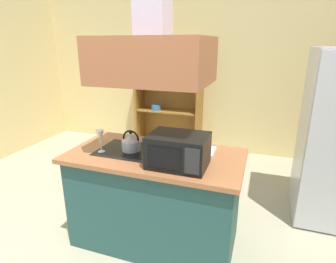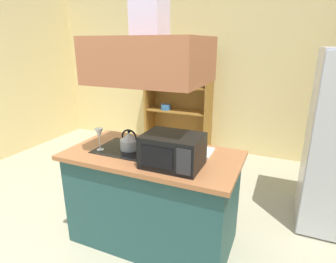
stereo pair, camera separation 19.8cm
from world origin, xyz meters
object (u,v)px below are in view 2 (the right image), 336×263
at_px(dish_cabinet, 179,107).
at_px(kettle, 129,141).
at_px(cutting_board, 194,151).
at_px(microwave, 173,151).
at_px(wine_glass_on_counter, 99,134).

relative_size(dish_cabinet, kettle, 9.04).
distance_m(cutting_board, microwave, 0.38).
height_order(microwave, wine_glass_on_counter, microwave).
relative_size(kettle, cutting_board, 0.56).
distance_m(cutting_board, wine_glass_on_counter, 0.86).
height_order(dish_cabinet, kettle, dish_cabinet).
relative_size(kettle, microwave, 0.42).
xyz_separation_m(kettle, cutting_board, (0.56, 0.19, -0.07)).
height_order(dish_cabinet, cutting_board, dish_cabinet).
relative_size(microwave, wine_glass_on_counter, 2.23).
bearing_deg(wine_glass_on_counter, microwave, -3.69).
xyz_separation_m(dish_cabinet, microwave, (0.97, -2.59, 0.27)).
bearing_deg(dish_cabinet, cutting_board, -65.33).
distance_m(kettle, microwave, 0.53).
distance_m(dish_cabinet, wine_glass_on_counter, 2.57).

